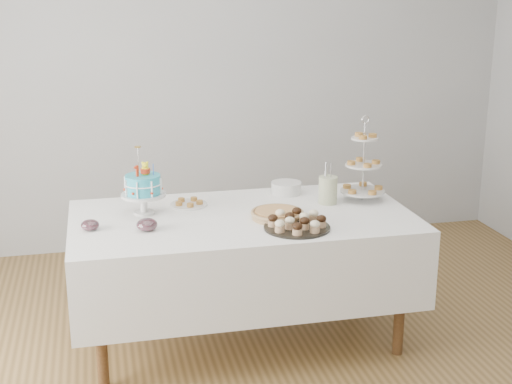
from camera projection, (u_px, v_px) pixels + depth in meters
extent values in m
plane|color=brown|center=(254.00, 363.00, 3.96)|extent=(5.00, 5.00, 0.00)
cube|color=#A0A2A5|center=(197.00, 76.00, 5.45)|extent=(5.00, 0.04, 2.70)
cube|color=#A0A2A5|center=(438.00, 277.00, 1.71)|extent=(5.00, 0.04, 2.70)
cube|color=silver|center=(243.00, 252.00, 4.08)|extent=(1.92, 1.02, 0.45)
cylinder|color=brown|center=(100.00, 330.00, 3.62)|extent=(0.06, 0.06, 0.67)
cylinder|color=brown|center=(400.00, 299.00, 3.97)|extent=(0.06, 0.06, 0.67)
cylinder|color=brown|center=(98.00, 274.00, 4.31)|extent=(0.06, 0.06, 0.67)
cylinder|color=brown|center=(354.00, 252.00, 4.66)|extent=(0.06, 0.06, 0.67)
cylinder|color=#2CA8C0|center=(143.00, 184.00, 4.00)|extent=(0.20, 0.20, 0.11)
torus|color=white|center=(143.00, 183.00, 4.00)|extent=(0.21, 0.21, 0.01)
cube|color=red|center=(137.00, 171.00, 3.95)|extent=(0.02, 0.02, 0.06)
cylinder|color=blue|center=(153.00, 169.00, 3.98)|extent=(0.01, 0.01, 0.06)
cylinder|color=silver|center=(138.00, 161.00, 3.98)|extent=(0.00, 0.00, 0.15)
cylinder|color=gold|center=(138.00, 147.00, 3.95)|extent=(0.04, 0.04, 0.01)
cylinder|color=black|center=(297.00, 227.00, 3.80)|extent=(0.36, 0.36, 0.01)
ellipsoid|color=black|center=(285.00, 219.00, 3.77)|extent=(0.05, 0.05, 0.04)
ellipsoid|color=#F7E7BF|center=(310.00, 217.00, 3.80)|extent=(0.05, 0.05, 0.04)
cylinder|color=tan|center=(277.00, 215.00, 3.96)|extent=(0.28, 0.28, 0.03)
cylinder|color=#B48346|center=(277.00, 212.00, 3.96)|extent=(0.25, 0.25, 0.02)
torus|color=tan|center=(277.00, 212.00, 3.96)|extent=(0.30, 0.30, 0.02)
cylinder|color=silver|center=(364.00, 162.00, 4.24)|extent=(0.01, 0.01, 0.48)
cylinder|color=silver|center=(362.00, 191.00, 4.29)|extent=(0.27, 0.27, 0.01)
cylinder|color=silver|center=(364.00, 165.00, 4.24)|extent=(0.22, 0.22, 0.01)
cylinder|color=silver|center=(365.00, 138.00, 4.20)|extent=(0.16, 0.16, 0.01)
torus|color=silver|center=(366.00, 120.00, 4.16)|extent=(0.05, 0.01, 0.05)
cylinder|color=silver|center=(286.00, 188.00, 4.43)|extent=(0.19, 0.19, 0.07)
cylinder|color=silver|center=(189.00, 205.00, 4.20)|extent=(0.22, 0.22, 0.01)
ellipsoid|color=silver|center=(90.00, 225.00, 3.77)|extent=(0.10, 0.10, 0.06)
cylinder|color=#500617|center=(90.00, 226.00, 3.77)|extent=(0.07, 0.07, 0.03)
ellipsoid|color=silver|center=(147.00, 225.00, 3.76)|extent=(0.11, 0.11, 0.07)
cylinder|color=#500617|center=(147.00, 226.00, 3.77)|extent=(0.08, 0.08, 0.03)
cylinder|color=silver|center=(328.00, 190.00, 4.22)|extent=(0.11, 0.11, 0.16)
cylinder|color=silver|center=(336.00, 186.00, 4.24)|extent=(0.01, 0.01, 0.09)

